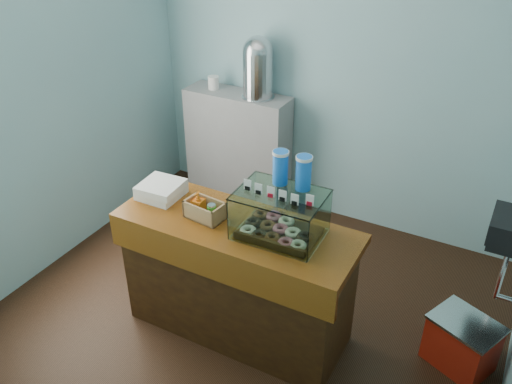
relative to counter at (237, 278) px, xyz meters
The scene contains 9 objects.
ground 0.52m from the counter, 90.00° to the left, with size 3.50×3.50×0.00m, color black.
room_shell 1.27m from the counter, 84.37° to the left, with size 3.54×3.04×2.82m.
counter is the anchor object (origin of this frame).
back_shelf 1.82m from the counter, 119.76° to the left, with size 1.00×0.32×1.10m, color gray.
display_case 0.68m from the counter, 12.15° to the left, with size 0.54×0.41×0.51m.
condiment_crate 0.55m from the counter, behind, with size 0.27×0.18×0.17m.
pastry_boxes 0.80m from the counter, behind, with size 0.29×0.29×0.11m.
coffee_urn 1.96m from the counter, 113.53° to the left, with size 0.30×0.30×0.55m.
red_cooler 1.54m from the counter, 15.76° to the left, with size 0.51×0.46×0.37m.
Camera 1 is at (1.47, -2.71, 2.86)m, focal length 38.00 mm.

